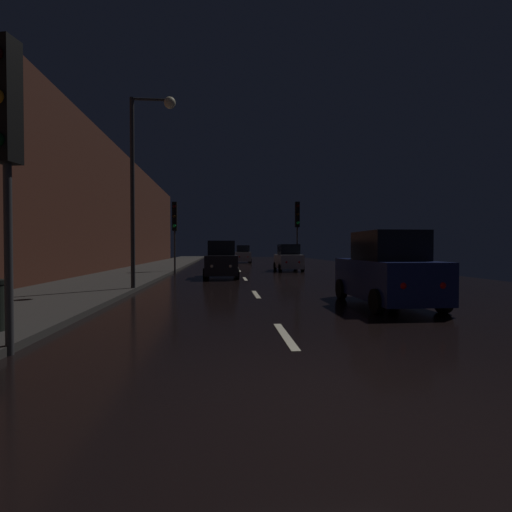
# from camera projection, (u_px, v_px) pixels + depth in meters

# --- Properties ---
(ground) EXTENTS (25.74, 84.00, 0.02)m
(ground) POSITION_uv_depth(u_px,v_px,m) (239.00, 270.00, 28.62)
(ground) COLOR black
(sidewalk_left) EXTENTS (4.40, 84.00, 0.15)m
(sidewalk_left) POSITION_uv_depth(u_px,v_px,m) (148.00, 270.00, 28.04)
(sidewalk_left) COLOR #33302D
(sidewalk_left) RESTS_ON ground
(building_facade_left) EXTENTS (0.80, 63.00, 9.13)m
(building_facade_left) POSITION_uv_depth(u_px,v_px,m) (95.00, 202.00, 24.24)
(building_facade_left) COLOR #472319
(building_facade_left) RESTS_ON ground
(lane_centerline) EXTENTS (0.16, 27.93, 0.01)m
(lane_centerline) POSITION_uv_depth(u_px,v_px,m) (245.00, 279.00, 20.33)
(lane_centerline) COLOR beige
(lane_centerline) RESTS_ON ground
(traffic_light_near_left) EXTENTS (0.37, 0.48, 4.86)m
(traffic_light_near_left) POSITION_uv_depth(u_px,v_px,m) (6.00, 126.00, 5.81)
(traffic_light_near_left) COLOR #38383A
(traffic_light_near_left) RESTS_ON ground
(traffic_light_far_right) EXTENTS (0.31, 0.46, 5.12)m
(traffic_light_far_right) POSITION_uv_depth(u_px,v_px,m) (297.00, 220.00, 28.50)
(traffic_light_far_right) COLOR #38383A
(traffic_light_far_right) RESTS_ON ground
(traffic_light_far_left) EXTENTS (0.31, 0.46, 4.71)m
(traffic_light_far_left) POSITION_uv_depth(u_px,v_px,m) (175.00, 222.00, 25.20)
(traffic_light_far_left) COLOR #38383A
(traffic_light_far_left) RESTS_ON ground
(streetlamp_overhead) EXTENTS (1.70, 0.44, 7.37)m
(streetlamp_overhead) POSITION_uv_depth(u_px,v_px,m) (145.00, 163.00, 14.35)
(streetlamp_overhead) COLOR #2D2D30
(streetlamp_overhead) RESTS_ON ground
(car_approaching_headlights) EXTENTS (1.89, 4.09, 2.06)m
(car_approaching_headlights) POSITION_uv_depth(u_px,v_px,m) (221.00, 261.00, 21.37)
(car_approaching_headlights) COLOR black
(car_approaching_headlights) RESTS_ON ground
(car_parked_right_near) EXTENTS (1.97, 4.26, 2.15)m
(car_parked_right_near) POSITION_uv_depth(u_px,v_px,m) (387.00, 271.00, 11.07)
(car_parked_right_near) COLOR #141E51
(car_parked_right_near) RESTS_ON ground
(car_parked_right_far) EXTENTS (1.78, 3.85, 1.94)m
(car_parked_right_far) POSITION_uv_depth(u_px,v_px,m) (288.00, 259.00, 27.81)
(car_parked_right_far) COLOR #A5A8AD
(car_parked_right_far) RESTS_ON ground
(car_distant_taillights) EXTENTS (1.80, 3.91, 1.97)m
(car_distant_taillights) POSITION_uv_depth(u_px,v_px,m) (243.00, 255.00, 43.14)
(car_distant_taillights) COLOR #A5A8AD
(car_distant_taillights) RESTS_ON ground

